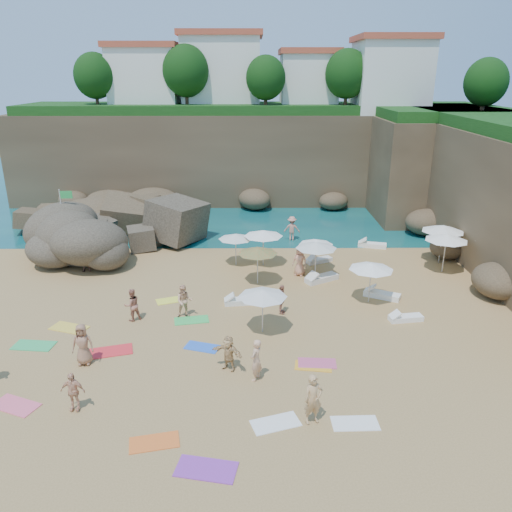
{
  "coord_description": "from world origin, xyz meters",
  "views": [
    {
      "loc": [
        1.8,
        -22.6,
        11.39
      ],
      "look_at": [
        2.0,
        3.0,
        2.0
      ],
      "focal_mm": 35.0,
      "sensor_mm": 36.0,
      "label": 1
    }
  ],
  "objects_px": {
    "rock_outcrop": "(115,254)",
    "person_stand_1": "(132,305)",
    "flag_pole": "(64,213)",
    "person_stand_3": "(282,299)",
    "parasol_0": "(236,236)",
    "person_stand_4": "(300,261)",
    "parasol_2": "(316,245)",
    "parasol_1": "(316,242)",
    "person_stand_5": "(85,260)",
    "person_stand_2": "(292,228)",
    "person_stand_6": "(256,360)",
    "lounger_0": "(322,278)"
  },
  "relations": [
    {
      "from": "rock_outcrop",
      "to": "person_stand_1",
      "type": "distance_m",
      "value": 10.16
    },
    {
      "from": "flag_pole",
      "to": "person_stand_3",
      "type": "xyz_separation_m",
      "value": [
        13.84,
        -9.27,
        -1.99
      ]
    },
    {
      "from": "parasol_0",
      "to": "person_stand_4",
      "type": "distance_m",
      "value": 4.36
    },
    {
      "from": "parasol_2",
      "to": "person_stand_3",
      "type": "distance_m",
      "value": 5.21
    },
    {
      "from": "parasol_1",
      "to": "person_stand_5",
      "type": "height_order",
      "value": "parasol_1"
    },
    {
      "from": "parasol_0",
      "to": "flag_pole",
      "type": "bearing_deg",
      "value": 168.04
    },
    {
      "from": "parasol_1",
      "to": "person_stand_3",
      "type": "height_order",
      "value": "parasol_1"
    },
    {
      "from": "person_stand_1",
      "to": "person_stand_4",
      "type": "xyz_separation_m",
      "value": [
        8.68,
        5.75,
        0.07
      ]
    },
    {
      "from": "flag_pole",
      "to": "parasol_1",
      "type": "xyz_separation_m",
      "value": [
        16.25,
        -3.33,
        -0.95
      ]
    },
    {
      "from": "flag_pole",
      "to": "parasol_2",
      "type": "xyz_separation_m",
      "value": [
        16.08,
        -4.75,
        -0.68
      ]
    },
    {
      "from": "parasol_2",
      "to": "person_stand_2",
      "type": "relative_size",
      "value": 1.35
    },
    {
      "from": "rock_outcrop",
      "to": "person_stand_1",
      "type": "height_order",
      "value": "person_stand_1"
    },
    {
      "from": "person_stand_1",
      "to": "person_stand_5",
      "type": "distance_m",
      "value": 7.8
    },
    {
      "from": "person_stand_4",
      "to": "person_stand_2",
      "type": "bearing_deg",
      "value": 115.58
    },
    {
      "from": "person_stand_3",
      "to": "person_stand_1",
      "type": "bearing_deg",
      "value": 103.72
    },
    {
      "from": "person_stand_3",
      "to": "flag_pole",
      "type": "bearing_deg",
      "value": 64.66
    },
    {
      "from": "rock_outcrop",
      "to": "parasol_2",
      "type": "xyz_separation_m",
      "value": [
        12.91,
        -4.35,
        2.08
      ]
    },
    {
      "from": "rock_outcrop",
      "to": "person_stand_4",
      "type": "height_order",
      "value": "person_stand_4"
    },
    {
      "from": "parasol_1",
      "to": "person_stand_6",
      "type": "xyz_separation_m",
      "value": [
        -3.73,
        -11.71,
        -0.93
      ]
    },
    {
      "from": "flag_pole",
      "to": "person_stand_3",
      "type": "distance_m",
      "value": 16.78
    },
    {
      "from": "rock_outcrop",
      "to": "person_stand_2",
      "type": "distance_m",
      "value": 12.45
    },
    {
      "from": "lounger_0",
      "to": "person_stand_1",
      "type": "bearing_deg",
      "value": 175.28
    },
    {
      "from": "person_stand_4",
      "to": "person_stand_6",
      "type": "height_order",
      "value": "person_stand_4"
    },
    {
      "from": "parasol_0",
      "to": "person_stand_1",
      "type": "distance_m",
      "value": 9.01
    },
    {
      "from": "parasol_0",
      "to": "parasol_1",
      "type": "distance_m",
      "value": 4.99
    },
    {
      "from": "flag_pole",
      "to": "person_stand_1",
      "type": "relative_size",
      "value": 2.63
    },
    {
      "from": "person_stand_4",
      "to": "person_stand_3",
      "type": "bearing_deg",
      "value": -79.17
    },
    {
      "from": "parasol_2",
      "to": "person_stand_6",
      "type": "relative_size",
      "value": 1.37
    },
    {
      "from": "parasol_2",
      "to": "person_stand_5",
      "type": "relative_size",
      "value": 1.62
    },
    {
      "from": "person_stand_2",
      "to": "parasol_2",
      "type": "bearing_deg",
      "value": 103.24
    },
    {
      "from": "person_stand_3",
      "to": "person_stand_6",
      "type": "distance_m",
      "value": 5.92
    },
    {
      "from": "lounger_0",
      "to": "person_stand_2",
      "type": "height_order",
      "value": "person_stand_2"
    },
    {
      "from": "lounger_0",
      "to": "person_stand_5",
      "type": "distance_m",
      "value": 14.31
    },
    {
      "from": "rock_outcrop",
      "to": "person_stand_5",
      "type": "distance_m",
      "value": 3.28
    },
    {
      "from": "rock_outcrop",
      "to": "parasol_0",
      "type": "bearing_deg",
      "value": -13.8
    },
    {
      "from": "person_stand_5",
      "to": "person_stand_6",
      "type": "bearing_deg",
      "value": -60.11
    },
    {
      "from": "person_stand_2",
      "to": "person_stand_1",
      "type": "bearing_deg",
      "value": 61.62
    },
    {
      "from": "person_stand_4",
      "to": "person_stand_5",
      "type": "height_order",
      "value": "person_stand_4"
    },
    {
      "from": "person_stand_3",
      "to": "person_stand_6",
      "type": "xyz_separation_m",
      "value": [
        -1.32,
        -5.77,
        0.11
      ]
    },
    {
      "from": "parasol_2",
      "to": "person_stand_2",
      "type": "distance_m",
      "value": 7.37
    },
    {
      "from": "flag_pole",
      "to": "lounger_0",
      "type": "bearing_deg",
      "value": -17.29
    },
    {
      "from": "parasol_1",
      "to": "person_stand_6",
      "type": "height_order",
      "value": "parasol_1"
    },
    {
      "from": "flag_pole",
      "to": "parasol_1",
      "type": "bearing_deg",
      "value": -11.59
    },
    {
      "from": "person_stand_3",
      "to": "parasol_0",
      "type": "bearing_deg",
      "value": 28.42
    },
    {
      "from": "parasol_1",
      "to": "person_stand_2",
      "type": "bearing_deg",
      "value": 99.79
    },
    {
      "from": "parasol_2",
      "to": "person_stand_4",
      "type": "bearing_deg",
      "value": 147.27
    },
    {
      "from": "flag_pole",
      "to": "lounger_0",
      "type": "height_order",
      "value": "flag_pole"
    },
    {
      "from": "person_stand_2",
      "to": "person_stand_4",
      "type": "distance_m",
      "value": 6.67
    },
    {
      "from": "flag_pole",
      "to": "person_stand_2",
      "type": "bearing_deg",
      "value": 9.23
    },
    {
      "from": "parasol_0",
      "to": "person_stand_6",
      "type": "relative_size",
      "value": 1.22
    }
  ]
}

